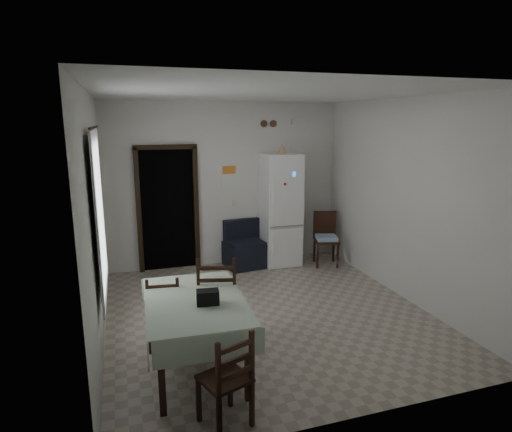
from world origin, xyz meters
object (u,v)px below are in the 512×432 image
Objects in this scene: navy_seat at (245,244)px; dining_chair_far_right at (217,297)px; fridge at (280,210)px; dining_chair_near_head at (225,377)px; corner_chair at (326,239)px; dining_table at (196,335)px; dining_chair_far_left at (164,310)px.

navy_seat is 0.75× the size of dining_chair_far_right.
fridge is 2.25× the size of dining_chair_near_head.
navy_seat is at bearing -128.46° from dining_chair_near_head.
dining_table is (-2.82, -2.62, -0.09)m from corner_chair.
dining_chair_far_right is at bearing -123.92° from corner_chair.
dining_chair_near_head is (-1.98, -3.90, -0.56)m from fridge.
dining_chair_far_right is at bearing -120.39° from navy_seat.
dining_table is at bearing -122.34° from navy_seat.
dining_chair_far_left is 0.81× the size of dining_chair_far_right.
corner_chair reaches higher than dining_chair_near_head.
corner_chair is at bearing -125.17° from dining_chair_far_right.
fridge is 0.89m from navy_seat.
corner_chair is at bearing -21.56° from navy_seat.
navy_seat is 0.85× the size of corner_chair.
navy_seat reaches higher than dining_table.
dining_chair_far_left is at bearing -132.00° from navy_seat.
dining_table is 0.92m from dining_chair_near_head.
fridge reaches higher than corner_chair.
dining_table is 0.65m from dining_chair_far_right.
dining_chair_far_left is (-1.66, -2.40, 0.03)m from navy_seat.
dining_chair_far_right reaches higher than dining_chair_near_head.
dining_chair_far_right is (-1.05, -2.46, 0.13)m from navy_seat.
dining_chair_far_left is (-2.33, -2.40, -0.56)m from fridge.
dining_chair_far_left is 1.54m from dining_chair_near_head.
fridge is 2.09× the size of corner_chair.
dining_table is at bearing -121.27° from corner_chair.
dining_chair_far_right is at bearing 58.79° from dining_table.
dining_chair_near_head is (-0.26, -1.44, -0.10)m from dining_chair_far_right.
dining_chair_far_left is at bearing 8.94° from dining_chair_far_right.
fridge reaches higher than navy_seat.
fridge is at bearing 170.18° from corner_chair.
navy_seat is at bearing -179.22° from fridge.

